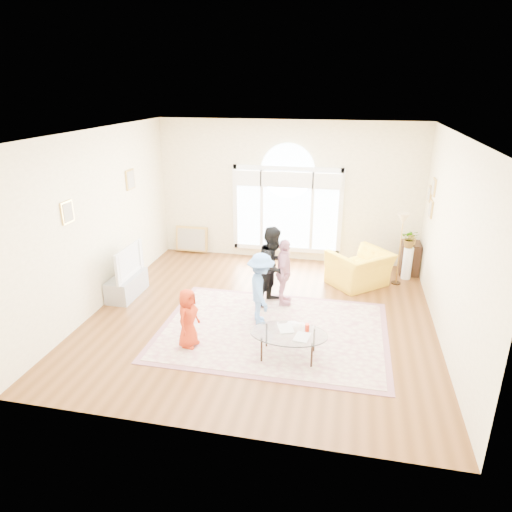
% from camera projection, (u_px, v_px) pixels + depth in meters
% --- Properties ---
extents(ground, '(6.00, 6.00, 0.00)m').
position_uv_depth(ground, '(261.00, 316.00, 8.20)').
color(ground, '#543013').
rests_on(ground, ground).
extents(room_shell, '(6.00, 6.00, 6.00)m').
position_uv_depth(room_shell, '(287.00, 195.00, 10.24)').
color(room_shell, '#FFF1C3').
rests_on(room_shell, ground).
extents(area_rug, '(3.60, 2.60, 0.02)m').
position_uv_depth(area_rug, '(273.00, 330.00, 7.70)').
color(area_rug, beige).
rests_on(area_rug, ground).
extents(rug_border, '(3.80, 2.80, 0.01)m').
position_uv_depth(rug_border, '(273.00, 331.00, 7.70)').
color(rug_border, '#925D67').
rests_on(rug_border, ground).
extents(tv_console, '(0.45, 1.00, 0.42)m').
position_uv_depth(tv_console, '(127.00, 286.00, 8.94)').
color(tv_console, '#96999F').
rests_on(tv_console, ground).
extents(television, '(0.17, 1.05, 0.61)m').
position_uv_depth(television, '(125.00, 261.00, 8.75)').
color(television, black).
rests_on(television, tv_console).
extents(coffee_table, '(1.18, 0.76, 0.54)m').
position_uv_depth(coffee_table, '(289.00, 334.00, 6.83)').
color(coffee_table, silver).
rests_on(coffee_table, ground).
extents(armchair, '(1.48, 1.48, 0.73)m').
position_uv_depth(armchair, '(360.00, 269.00, 9.35)').
color(armchair, gold).
rests_on(armchair, ground).
extents(side_cabinet, '(0.40, 0.50, 0.70)m').
position_uv_depth(side_cabinet, '(410.00, 258.00, 9.96)').
color(side_cabinet, black).
rests_on(side_cabinet, ground).
extents(floor_lamp, '(0.27, 0.27, 1.51)m').
position_uv_depth(floor_lamp, '(403.00, 225.00, 9.10)').
color(floor_lamp, black).
rests_on(floor_lamp, ground).
extents(plant_pedestal, '(0.20, 0.20, 0.70)m').
position_uv_depth(plant_pedestal, '(407.00, 263.00, 9.67)').
color(plant_pedestal, white).
rests_on(plant_pedestal, ground).
extents(potted_plant, '(0.42, 0.39, 0.40)m').
position_uv_depth(potted_plant, '(410.00, 239.00, 9.48)').
color(potted_plant, '#33722D').
rests_on(potted_plant, plant_pedestal).
extents(leaning_picture, '(0.80, 0.14, 0.62)m').
position_uv_depth(leaning_picture, '(192.00, 252.00, 11.31)').
color(leaning_picture, tan).
rests_on(leaning_picture, ground).
extents(child_red, '(0.39, 0.52, 0.96)m').
position_uv_depth(child_red, '(188.00, 318.00, 7.09)').
color(child_red, '#B32F12').
rests_on(child_red, area_rug).
extents(child_black, '(0.79, 0.88, 1.49)m').
position_uv_depth(child_black, '(274.00, 266.00, 8.43)').
color(child_black, black).
rests_on(child_black, area_rug).
extents(child_pink, '(0.38, 0.77, 1.27)m').
position_uv_depth(child_pink, '(284.00, 272.00, 8.41)').
color(child_pink, pink).
rests_on(child_pink, area_rug).
extents(child_blue, '(0.71, 0.92, 1.26)m').
position_uv_depth(child_blue, '(261.00, 289.00, 7.74)').
color(child_blue, '#5E95E5').
rests_on(child_blue, area_rug).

